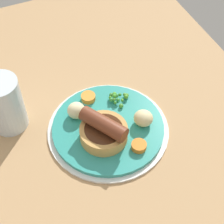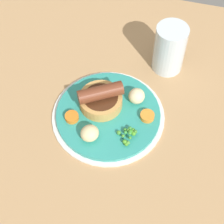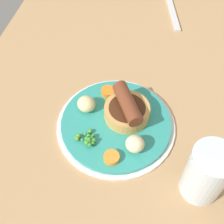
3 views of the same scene
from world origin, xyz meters
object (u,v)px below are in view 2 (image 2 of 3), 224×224
(potato_chunk_2, at_px, (137,96))
(potato_chunk_0, at_px, (90,133))
(dinner_plate, at_px, (108,115))
(sausage_pudding, at_px, (101,99))
(carrot_slice_5, at_px, (147,116))
(pea_pile, at_px, (128,134))
(carrot_slice_2, at_px, (72,117))
(drinking_glass, at_px, (170,49))

(potato_chunk_2, bearing_deg, potato_chunk_0, 58.05)
(dinner_plate, xyz_separation_m, sausage_pudding, (0.02, -0.02, 0.03))
(carrot_slice_5, bearing_deg, pea_pile, 63.14)
(pea_pile, distance_m, carrot_slice_5, 0.06)
(potato_chunk_2, distance_m, carrot_slice_2, 0.15)
(potato_chunk_2, height_order, carrot_slice_5, potato_chunk_2)
(potato_chunk_2, bearing_deg, pea_pile, 92.43)
(carrot_slice_5, bearing_deg, carrot_slice_2, 15.67)
(potato_chunk_0, bearing_deg, carrot_slice_5, -143.44)
(pea_pile, bearing_deg, sausage_pudding, -40.05)
(potato_chunk_2, relative_size, carrot_slice_5, 1.20)
(pea_pile, height_order, potato_chunk_2, potato_chunk_2)
(pea_pile, distance_m, drinking_glass, 0.24)
(carrot_slice_5, bearing_deg, drinking_glass, -94.90)
(sausage_pudding, xyz_separation_m, carrot_slice_5, (-0.11, 0.01, -0.02))
(potato_chunk_0, height_order, carrot_slice_5, potato_chunk_0)
(dinner_plate, xyz_separation_m, drinking_glass, (-0.10, -0.18, 0.06))
(potato_chunk_2, xyz_separation_m, drinking_glass, (-0.05, -0.13, 0.03))
(dinner_plate, xyz_separation_m, pea_pile, (-0.06, 0.05, 0.02))
(potato_chunk_0, relative_size, carrot_slice_5, 1.27)
(sausage_pudding, height_order, potato_chunk_2, sausage_pudding)
(carrot_slice_5, xyz_separation_m, drinking_glass, (-0.01, -0.17, 0.04))
(carrot_slice_5, distance_m, drinking_glass, 0.18)
(carrot_slice_2, bearing_deg, sausage_pudding, -133.79)
(dinner_plate, bearing_deg, potato_chunk_2, -136.96)
(carrot_slice_2, bearing_deg, dinner_plate, -154.66)
(pea_pile, relative_size, potato_chunk_0, 1.15)
(pea_pile, relative_size, carrot_slice_5, 1.47)
(sausage_pudding, bearing_deg, carrot_slice_5, -35.98)
(potato_chunk_0, distance_m, carrot_slice_2, 0.06)
(potato_chunk_0, relative_size, carrot_slice_2, 1.32)
(potato_chunk_2, relative_size, carrot_slice_2, 1.24)
(dinner_plate, xyz_separation_m, potato_chunk_0, (0.02, 0.07, 0.02))
(potato_chunk_0, relative_size, potato_chunk_2, 1.07)
(potato_chunk_0, bearing_deg, pea_pile, -164.23)
(sausage_pudding, distance_m, carrot_slice_5, 0.11)
(dinner_plate, relative_size, sausage_pudding, 2.51)
(pea_pile, distance_m, potato_chunk_2, 0.10)
(carrot_slice_2, bearing_deg, pea_pile, 174.32)
(potato_chunk_0, height_order, potato_chunk_2, potato_chunk_2)
(dinner_plate, relative_size, drinking_glass, 2.05)
(potato_chunk_0, height_order, drinking_glass, drinking_glass)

